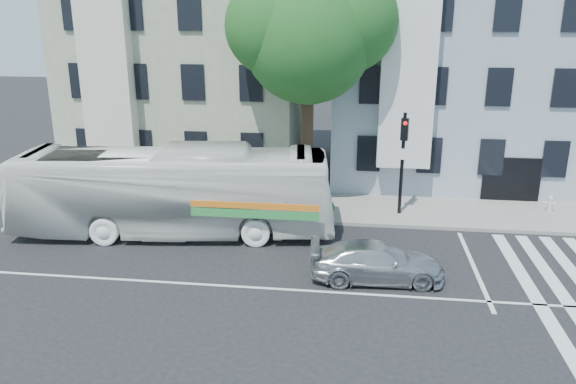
% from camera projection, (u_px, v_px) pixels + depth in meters
% --- Properties ---
extents(ground, '(120.00, 120.00, 0.00)m').
position_uv_depth(ground, '(281.00, 289.00, 18.10)').
color(ground, black).
rests_on(ground, ground).
extents(sidewalk_far, '(80.00, 4.00, 0.15)m').
position_uv_depth(sidewalk_far, '(305.00, 207.00, 25.64)').
color(sidewalk_far, gray).
rests_on(sidewalk_far, ground).
extents(building_left, '(12.00, 10.00, 11.00)m').
position_uv_depth(building_left, '(194.00, 70.00, 31.48)').
color(building_left, gray).
rests_on(building_left, ground).
extents(building_right, '(12.00, 10.00, 11.00)m').
position_uv_depth(building_right, '(450.00, 73.00, 29.77)').
color(building_right, '#94A4B0').
rests_on(building_right, ground).
extents(street_tree, '(7.30, 5.90, 11.10)m').
position_uv_depth(street_tree, '(310.00, 30.00, 23.99)').
color(street_tree, '#2D2116').
rests_on(street_tree, ground).
extents(bus, '(4.32, 12.95, 3.54)m').
position_uv_depth(bus, '(174.00, 191.00, 22.27)').
color(bus, white).
rests_on(bus, ground).
extents(sedan, '(2.08, 4.53, 1.28)m').
position_uv_depth(sedan, '(377.00, 262.00, 18.58)').
color(sedan, '#B8BCC0').
rests_on(sedan, ground).
extents(hedge, '(8.53, 1.22, 0.70)m').
position_uv_depth(hedge, '(231.00, 204.00, 24.77)').
color(hedge, '#1B531B').
rests_on(hedge, sidewalk_far).
extents(traffic_signal, '(0.47, 0.54, 4.58)m').
position_uv_depth(traffic_signal, '(403.00, 151.00, 23.69)').
color(traffic_signal, black).
rests_on(traffic_signal, ground).
extents(fire_hydrant, '(0.42, 0.28, 0.74)m').
position_uv_depth(fire_hydrant, '(550.00, 203.00, 24.68)').
color(fire_hydrant, beige).
rests_on(fire_hydrant, sidewalk_far).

